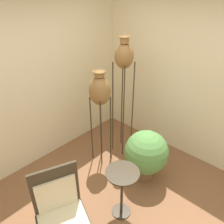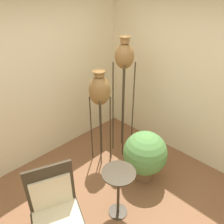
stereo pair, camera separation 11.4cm
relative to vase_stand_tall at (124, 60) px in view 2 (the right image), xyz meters
The scene contains 8 objects.
ground_plane 2.17m from the vase_stand_tall, 140.55° to the right, with size 14.00×14.00×0.00m, color brown.
wall_back 1.43m from the vase_stand_tall, 139.10° to the left, with size 7.50×0.06×2.70m.
wall_right 1.18m from the vase_stand_tall, 50.05° to the right, with size 0.06×7.50×2.70m.
vase_stand_tall is the anchor object (origin of this frame).
vase_stand_medium 0.61m from the vase_stand_tall, 168.97° to the left, with size 0.33×0.33×1.60m.
chair 2.18m from the vase_stand_tall, 159.14° to the right, with size 0.64×0.60×1.10m.
side_table 1.78m from the vase_stand_tall, 139.73° to the right, with size 0.41×0.41×0.72m.
potted_plant 1.44m from the vase_stand_tall, 112.14° to the right, with size 0.66×0.66×0.82m.
Camera 2 is at (-1.37, -1.27, 2.60)m, focal length 35.00 mm.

